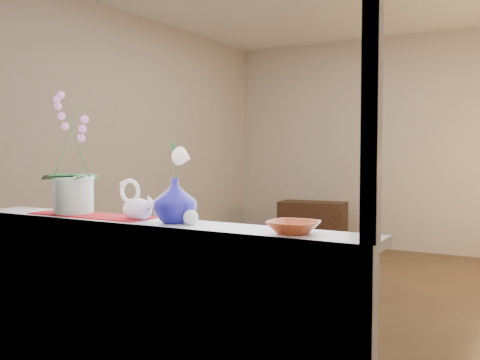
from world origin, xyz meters
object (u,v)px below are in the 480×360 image
object	(u,v)px
blue_vase	(175,197)
side_table	(313,226)
swan	(137,201)
amber_dish	(293,228)
paperweight	(191,217)
orchid_pot	(73,153)

from	to	relation	value
blue_vase	side_table	xyz separation A→B (m)	(-1.11, 4.34, -0.73)
swan	side_table	distance (m)	4.49
amber_dish	side_table	distance (m)	4.72
amber_dish	swan	bearing A→B (deg)	179.13
paperweight	orchid_pot	bearing A→B (deg)	177.61
paperweight	amber_dish	world-z (taller)	paperweight
orchid_pot	paperweight	bearing A→B (deg)	-2.39
orchid_pot	amber_dish	world-z (taller)	orchid_pot
paperweight	side_table	distance (m)	4.58
swan	amber_dish	bearing A→B (deg)	15.36
blue_vase	paperweight	distance (m)	0.14
amber_dish	side_table	size ratio (longest dim) A/B	0.21
swan	orchid_pot	bearing A→B (deg)	-164.79
paperweight	side_table	world-z (taller)	paperweight
orchid_pot	paperweight	xyz separation A→B (m)	(0.76, -0.03, -0.29)
paperweight	blue_vase	bearing A→B (deg)	164.73
orchid_pot	swan	world-z (taller)	orchid_pot
swan	blue_vase	size ratio (longest dim) A/B	0.92
amber_dish	paperweight	bearing A→B (deg)	-178.65
orchid_pot	blue_vase	size ratio (longest dim) A/B	2.70
swan	side_table	world-z (taller)	swan
orchid_pot	side_table	bearing A→B (deg)	95.94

